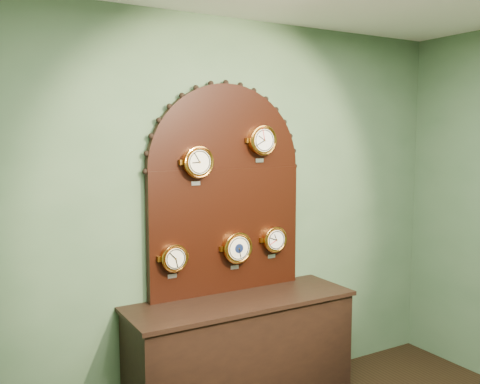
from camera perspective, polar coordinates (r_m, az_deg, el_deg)
wall_back at (r=3.83m, az=-1.88°, el=-2.33°), size 4.00×0.00×4.00m
shop_counter at (r=3.89m, az=0.16°, el=-17.60°), size 1.60×0.50×0.80m
display_board at (r=3.76m, az=-1.53°, el=0.98°), size 1.26×0.06×1.53m
roman_clock at (r=3.58m, az=-4.64°, el=3.27°), size 0.22×0.08×0.27m
arabic_clock at (r=3.82m, az=2.41°, el=5.64°), size 0.22×0.08×0.27m
hygrometer at (r=3.59m, az=-7.22°, el=-7.13°), size 0.19×0.08×0.24m
barometer at (r=3.80m, az=-0.35°, el=-6.08°), size 0.23×0.08×0.28m
tide_clock at (r=3.96m, az=3.72°, el=-5.16°), size 0.20×0.08×0.25m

